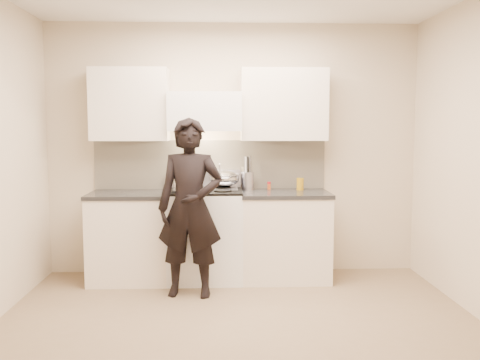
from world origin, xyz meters
The scene contains 11 objects.
ground_plane centered at (0.00, 0.00, 0.00)m, with size 4.00×4.00×0.00m, color #7F6A50.
room_shell centered at (-0.06, 0.37, 1.60)m, with size 4.04×3.54×2.70m.
stove centered at (-0.30, 1.42, 0.47)m, with size 0.76×0.65×0.96m.
counter_right centered at (0.53, 1.43, 0.46)m, with size 0.92×0.67×0.92m.
counter_left centered at (-1.08, 1.43, 0.46)m, with size 0.82×0.67×0.92m.
wok centered at (-0.10, 1.57, 1.05)m, with size 0.33×0.41×0.27m.
stock_pot centered at (-0.50, 1.28, 1.04)m, with size 0.33×0.32×0.16m.
utensil_crock centered at (0.15, 1.61, 1.03)m, with size 0.13×0.13×0.36m.
spice_jar centered at (0.39, 1.64, 0.96)m, with size 0.04×0.04×0.08m.
oil_glass centered at (0.71, 1.57, 0.99)m, with size 0.08×0.08×0.13m.
person centered at (-0.43, 0.89, 0.84)m, with size 0.61×0.40×1.68m, color black.
Camera 1 is at (-0.16, -4.07, 1.61)m, focal length 40.00 mm.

